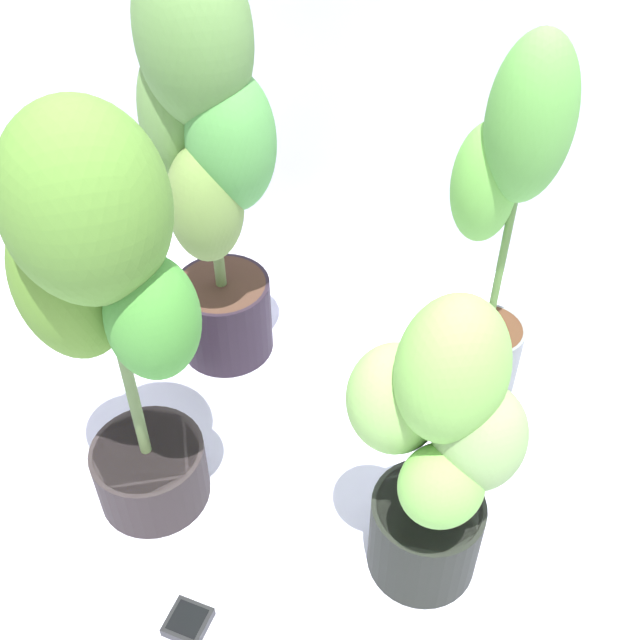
{
  "coord_description": "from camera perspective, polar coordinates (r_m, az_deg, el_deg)",
  "views": [
    {
      "loc": [
        0.24,
        -1.05,
        1.52
      ],
      "look_at": [
        -0.01,
        0.13,
        0.39
      ],
      "focal_mm": 44.26,
      "sensor_mm": 36.0,
      "label": 1
    }
  ],
  "objects": [
    {
      "name": "ground_plane",
      "position": [
        1.86,
        -0.5,
        -11.45
      ],
      "size": [
        8.0,
        8.0,
        0.0
      ],
      "primitive_type": "plane",
      "color": "silver",
      "rests_on": "ground"
    },
    {
      "name": "potted_plant_front_left",
      "position": [
        1.44,
        -15.36,
        1.83
      ],
      "size": [
        0.41,
        0.37,
        0.97
      ],
      "color": "#2A2324",
      "rests_on": "ground"
    },
    {
      "name": "potted_plant_front_right",
      "position": [
        1.44,
        8.38,
        -9.19
      ],
      "size": [
        0.37,
        0.31,
        0.73
      ],
      "color": "black",
      "rests_on": "ground"
    },
    {
      "name": "potted_plant_back_left",
      "position": [
        1.78,
        -8.16,
        11.71
      ],
      "size": [
        0.35,
        0.33,
        1.06
      ],
      "color": "black",
      "rests_on": "ground"
    },
    {
      "name": "potted_plant_back_right",
      "position": [
        1.75,
        13.14,
        7.64
      ],
      "size": [
        0.24,
        0.21,
        0.93
      ],
      "color": "slate",
      "rests_on": "ground"
    },
    {
      "name": "hygrometer_box",
      "position": [
        1.69,
        -9.52,
        -20.72
      ],
      "size": [
        0.09,
        0.09,
        0.03
      ],
      "rotation": [
        0.0,
        0.0,
        -1.73
      ],
      "color": "black",
      "rests_on": "ground"
    }
  ]
}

